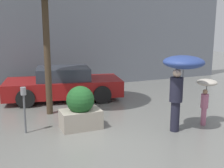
{
  "coord_description": "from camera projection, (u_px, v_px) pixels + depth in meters",
  "views": [
    {
      "loc": [
        -2.25,
        -5.88,
        2.74
      ],
      "look_at": [
        0.89,
        1.6,
        1.05
      ],
      "focal_mm": 45.0,
      "sensor_mm": 36.0,
      "label": 1
    }
  ],
  "objects": [
    {
      "name": "parking_meter",
      "position": [
        24.0,
        100.0,
        7.13
      ],
      "size": [
        0.14,
        0.14,
        1.22
      ],
      "color": "#595B60",
      "rests_on": "ground"
    },
    {
      "name": "building_facade",
      "position": [
        48.0,
        19.0,
        11.98
      ],
      "size": [
        18.0,
        0.3,
        6.0
      ],
      "color": "slate",
      "rests_on": "ground"
    },
    {
      "name": "ground_plane",
      "position": [
        104.0,
        142.0,
        6.72
      ],
      "size": [
        40.0,
        40.0,
        0.0
      ],
      "primitive_type": "plane",
      "color": "slate"
    },
    {
      "name": "person_child",
      "position": [
        206.0,
        91.0,
        7.76
      ],
      "size": [
        0.56,
        0.56,
        1.3
      ],
      "rotation": [
        0.0,
        0.0,
        0.53
      ],
      "color": "#B76684",
      "rests_on": "ground"
    },
    {
      "name": "planter_box",
      "position": [
        80.0,
        109.0,
        7.56
      ],
      "size": [
        1.08,
        0.75,
        1.17
      ],
      "color": "#9E9384",
      "rests_on": "ground"
    },
    {
      "name": "person_adult",
      "position": [
        182.0,
        72.0,
        7.08
      ],
      "size": [
        1.04,
        1.04,
        2.01
      ],
      "rotation": [
        0.0,
        0.0,
        -0.85
      ],
      "color": "#1E1E2D",
      "rests_on": "ground"
    },
    {
      "name": "parked_car_near",
      "position": [
        64.0,
        84.0,
        10.58
      ],
      "size": [
        4.52,
        2.59,
        1.22
      ],
      "rotation": [
        0.0,
        0.0,
        1.38
      ],
      "color": "maroon",
      "rests_on": "ground"
    }
  ]
}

